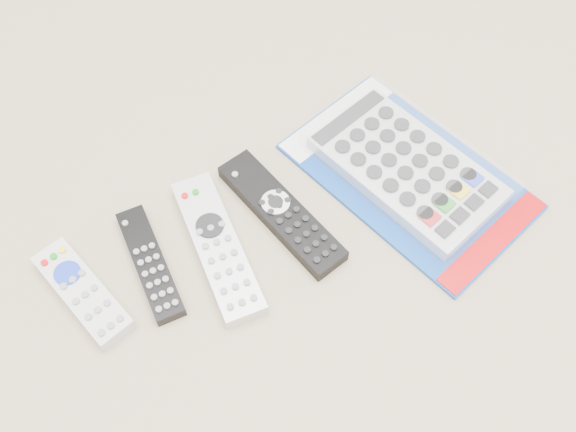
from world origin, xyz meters
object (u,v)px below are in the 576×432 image
remote_slim_black (150,264)px  remote_silver_dvd (218,247)px  jumbo_remote_packaged (407,167)px  remote_large_black (282,213)px  remote_small_grey (83,292)px

remote_slim_black → remote_silver_dvd: (0.09, -0.02, 0.00)m
jumbo_remote_packaged → remote_large_black: bearing=158.5°
remote_small_grey → remote_silver_dvd: same height
remote_slim_black → remote_large_black: bearing=-0.8°
remote_small_grey → remote_slim_black: bearing=-15.1°
remote_silver_dvd → jumbo_remote_packaged: size_ratio=0.61×
remote_small_grey → remote_slim_black: 0.09m
remote_slim_black → remote_silver_dvd: bearing=-9.9°
remote_small_grey → remote_slim_black: size_ratio=0.96×
remote_slim_black → remote_large_black: size_ratio=0.78×
remote_large_black → jumbo_remote_packaged: size_ratio=0.60×
remote_small_grey → remote_large_black: (0.27, -0.03, -0.00)m
remote_silver_dvd → remote_slim_black: bearing=172.2°
remote_silver_dvd → jumbo_remote_packaged: jumbo_remote_packaged is taller
remote_silver_dvd → remote_large_black: bearing=9.5°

